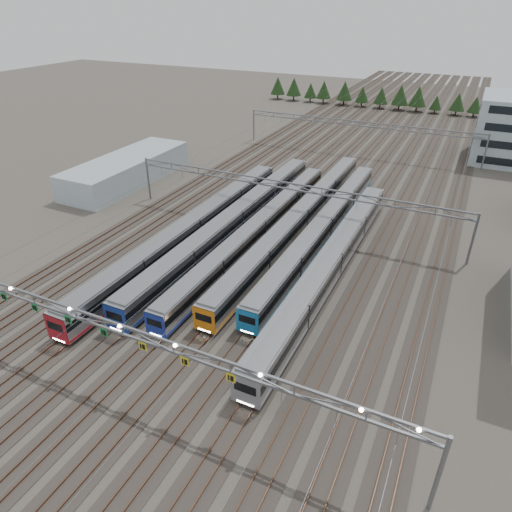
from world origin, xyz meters
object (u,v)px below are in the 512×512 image
at_px(train_a, 192,229).
at_px(gantry_far, 359,128).
at_px(train_f, 331,263).
at_px(train_b, 235,221).
at_px(train_e, 323,228).
at_px(train_c, 258,229).
at_px(gantry_near, 121,332).
at_px(west_shed, 127,170).
at_px(train_d, 299,219).
at_px(gantry_mid, 288,191).

bearing_deg(train_a, gantry_far, 78.69).
xyz_separation_m(train_a, train_f, (22.50, -0.72, 0.02)).
distance_m(train_b, train_e, 14.09).
bearing_deg(train_e, train_c, -151.83).
bearing_deg(gantry_near, gantry_far, 89.97).
bearing_deg(train_f, gantry_far, 101.17).
bearing_deg(west_shed, train_d, -8.35).
relative_size(gantry_mid, west_shed, 1.88).
height_order(train_a, gantry_near, gantry_near).
bearing_deg(gantry_mid, gantry_near, -90.07).
bearing_deg(train_a, train_e, 28.00).
relative_size(train_b, gantry_mid, 1.02).
xyz_separation_m(train_b, gantry_mid, (6.75, 5.72, 4.16)).
distance_m(train_b, train_d, 10.56).
bearing_deg(train_d, west_shed, 171.65).
height_order(train_d, gantry_mid, gantry_mid).
bearing_deg(train_f, train_c, 157.93).
distance_m(train_f, gantry_mid, 16.95).
relative_size(train_c, train_f, 1.04).
xyz_separation_m(train_c, west_shed, (-35.60, 12.19, 0.57)).
bearing_deg(train_d, train_c, -125.54).
distance_m(train_e, gantry_near, 39.35).
xyz_separation_m(gantry_near, west_shed, (-37.80, 45.80, -4.52)).
distance_m(train_d, train_e, 4.74).
relative_size(train_a, gantry_near, 0.97).
distance_m(gantry_mid, gantry_far, 45.00).
bearing_deg(train_a, gantry_mid, 45.00).
xyz_separation_m(train_c, gantry_far, (2.25, 51.50, 4.39)).
distance_m(train_c, gantry_far, 51.74).
bearing_deg(train_e, west_shed, 170.62).
distance_m(train_d, gantry_mid, 4.84).
xyz_separation_m(train_b, train_e, (13.50, 4.04, -0.16)).
bearing_deg(train_b, gantry_near, -78.97).
height_order(train_b, train_e, train_b).
bearing_deg(gantry_near, train_d, 86.71).
distance_m(gantry_near, west_shed, 59.56).
relative_size(train_b, train_f, 1.12).
xyz_separation_m(train_a, train_c, (9.00, 4.75, -0.22)).
bearing_deg(train_c, train_a, -152.17).
bearing_deg(train_e, train_b, -163.34).
distance_m(train_a, train_e, 20.39).
bearing_deg(gantry_far, gantry_mid, -90.00).
bearing_deg(train_b, train_c, -9.84).
xyz_separation_m(train_b, train_d, (9.00, 5.52, -0.13)).
xyz_separation_m(train_c, gantry_mid, (2.25, 6.50, 4.39)).
xyz_separation_m(train_f, gantry_mid, (-11.25, 11.98, 4.15)).
relative_size(train_a, train_c, 1.03).
relative_size(train_c, west_shed, 1.78).
xyz_separation_m(train_a, train_e, (18.00, 9.57, -0.15)).
height_order(train_c, train_e, train_e).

